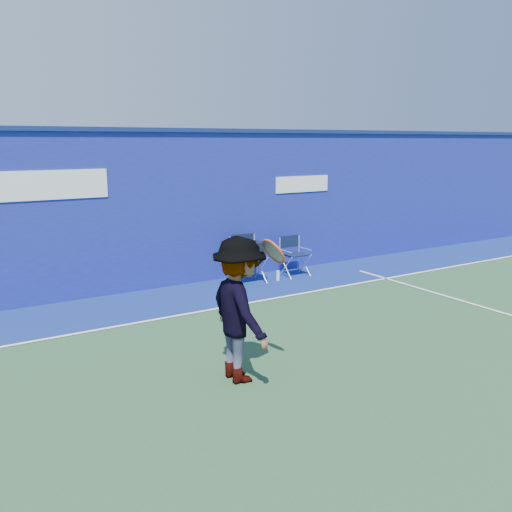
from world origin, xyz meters
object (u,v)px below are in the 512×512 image
directors_chair_left (248,263)px  directors_chair_right (295,264)px  tennis_player (240,309)px  water_bottle (278,276)px

directors_chair_left → directors_chair_right: (1.15, -0.01, -0.15)m
directors_chair_right → directors_chair_left: bearing=179.7°
directors_chair_right → tennis_player: 5.29m
directors_chair_right → water_bottle: bearing=-161.9°
directors_chair_left → water_bottle: bearing=-17.2°
water_bottle → tennis_player: tennis_player is taller
directors_chair_right → water_bottle: 0.60m
water_bottle → directors_chair_left: bearing=162.8°
directors_chair_right → water_bottle: directors_chair_right is taller
directors_chair_left → water_bottle: directors_chair_left is taller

